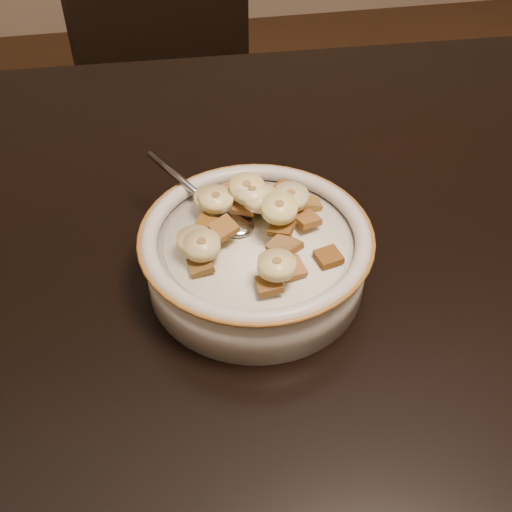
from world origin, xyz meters
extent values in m
cube|color=black|center=(0.00, 0.00, 0.73)|extent=(1.43, 0.94, 0.04)
cube|color=black|center=(-0.16, 0.71, 0.42)|extent=(0.48, 0.48, 0.85)
cylinder|color=#B8AD9C|center=(-0.12, 0.01, 0.77)|extent=(0.20, 0.20, 0.05)
cylinder|color=silver|center=(-0.12, 0.01, 0.80)|extent=(0.16, 0.16, 0.00)
ellipsoid|color=gray|center=(-0.14, 0.04, 0.80)|extent=(0.06, 0.06, 0.01)
cube|color=#9B5B1E|center=(-0.12, 0.05, 0.81)|extent=(0.03, 0.03, 0.01)
cube|color=brown|center=(-0.15, 0.06, 0.80)|extent=(0.03, 0.03, 0.01)
cube|color=brown|center=(-0.10, -0.03, 0.81)|extent=(0.02, 0.03, 0.01)
cube|color=brown|center=(-0.15, 0.02, 0.82)|extent=(0.03, 0.03, 0.01)
cube|color=brown|center=(-0.10, -0.01, 0.81)|extent=(0.03, 0.03, 0.01)
cube|color=brown|center=(-0.11, 0.07, 0.80)|extent=(0.03, 0.03, 0.01)
cube|color=brown|center=(-0.15, 0.02, 0.81)|extent=(0.02, 0.02, 0.01)
cube|color=brown|center=(-0.12, 0.08, 0.80)|extent=(0.02, 0.02, 0.01)
cube|color=brown|center=(-0.07, 0.02, 0.81)|extent=(0.03, 0.03, 0.01)
cube|color=brown|center=(-0.12, -0.05, 0.81)|extent=(0.02, 0.02, 0.01)
cube|color=brown|center=(-0.06, -0.02, 0.80)|extent=(0.02, 0.02, 0.01)
cube|color=brown|center=(-0.13, 0.07, 0.80)|extent=(0.03, 0.03, 0.01)
cube|color=brown|center=(-0.11, 0.06, 0.81)|extent=(0.03, 0.03, 0.01)
cube|color=brown|center=(-0.17, -0.01, 0.80)|extent=(0.02, 0.02, 0.01)
cube|color=brown|center=(-0.06, 0.05, 0.80)|extent=(0.02, 0.02, 0.01)
cube|color=brown|center=(-0.09, 0.05, 0.81)|extent=(0.03, 0.03, 0.01)
cube|color=brown|center=(-0.14, 0.08, 0.80)|extent=(0.03, 0.03, 0.01)
cube|color=brown|center=(-0.16, 0.03, 0.81)|extent=(0.03, 0.03, 0.01)
cube|color=brown|center=(-0.08, 0.04, 0.81)|extent=(0.03, 0.03, 0.01)
cube|color=brown|center=(-0.10, 0.07, 0.80)|extent=(0.03, 0.03, 0.01)
cube|color=brown|center=(-0.08, 0.07, 0.80)|extent=(0.03, 0.03, 0.01)
cube|color=brown|center=(-0.10, 0.01, 0.82)|extent=(0.03, 0.03, 0.01)
cube|color=brown|center=(-0.10, -0.01, 0.81)|extent=(0.03, 0.03, 0.01)
cylinder|color=beige|center=(-0.11, 0.04, 0.82)|extent=(0.04, 0.04, 0.01)
cylinder|color=#F5E393|center=(-0.15, 0.05, 0.82)|extent=(0.04, 0.04, 0.01)
cylinder|color=#FAD27A|center=(-0.12, 0.05, 0.83)|extent=(0.04, 0.04, 0.02)
cylinder|color=#D0C27F|center=(-0.17, 0.00, 0.81)|extent=(0.04, 0.04, 0.01)
cylinder|color=beige|center=(-0.08, 0.04, 0.82)|extent=(0.04, 0.04, 0.01)
cylinder|color=#EAD484|center=(-0.10, 0.01, 0.83)|extent=(0.04, 0.04, 0.02)
cylinder|color=beige|center=(-0.15, 0.06, 0.81)|extent=(0.04, 0.04, 0.01)
cylinder|color=#D4C884|center=(-0.12, 0.05, 0.82)|extent=(0.04, 0.04, 0.01)
cylinder|color=#F5E191|center=(-0.11, -0.04, 0.82)|extent=(0.03, 0.03, 0.01)
cylinder|color=#DAC578|center=(-0.17, 0.00, 0.82)|extent=(0.04, 0.04, 0.01)
camera|label=1|loc=(-0.19, -0.39, 1.18)|focal=45.00mm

